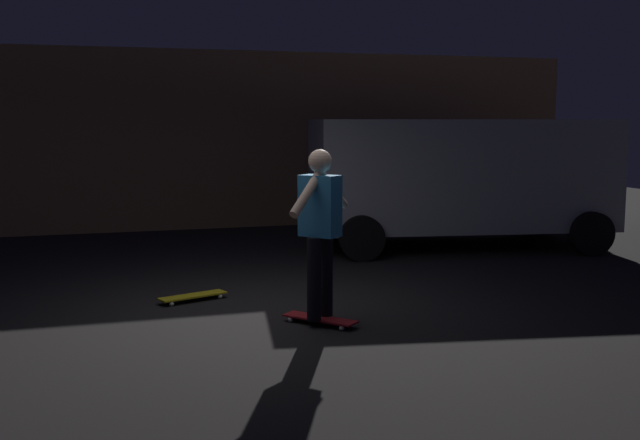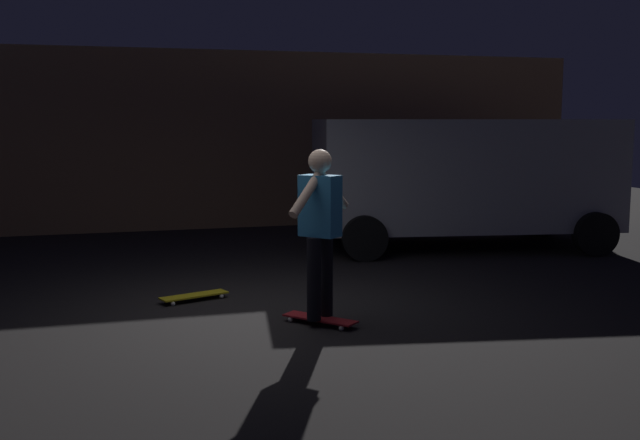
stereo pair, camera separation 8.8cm
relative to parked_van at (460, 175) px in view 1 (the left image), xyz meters
The scene contains 6 objects.
ground_plane 5.35m from the parked_van, 141.88° to the right, with size 28.00×28.00×0.00m, color black.
low_building 5.62m from the parked_van, 120.49° to the left, with size 13.41×3.23×3.30m.
parked_van is the anchor object (origin of this frame).
skateboard_ridden 5.27m from the parked_van, 132.33° to the right, with size 0.66×0.72×0.07m.
skateboard_spare 5.29m from the parked_van, 151.66° to the right, with size 0.80×0.45×0.07m.
skater 5.16m from the parked_van, 132.33° to the right, with size 0.80×0.71×1.67m.
Camera 1 is at (-1.50, -7.62, 2.02)m, focal length 42.60 mm.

